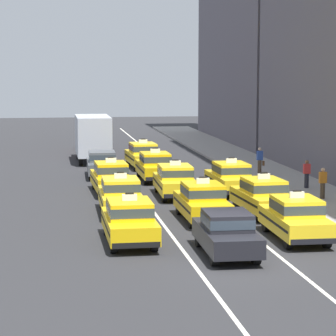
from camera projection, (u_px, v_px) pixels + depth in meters
ground_plane at (240, 263)px, 26.37m from camera, size 160.00×160.00×0.00m
lane_stripe_left_center at (130, 181)px, 45.72m from camera, size 0.14×80.00×0.01m
lane_stripe_center_right at (184, 179)px, 46.22m from camera, size 0.14×80.00×0.01m
sidewalk_curb at (301, 189)px, 42.17m from camera, size 4.00×90.00×0.15m
taxi_left_nearest at (129, 220)px, 29.30m from camera, size 1.82×4.56×1.96m
taxi_left_second at (120, 195)px, 35.15m from camera, size 1.89×4.59×1.96m
taxi_left_third at (111, 177)px, 41.01m from camera, size 1.94×4.61×1.96m
sedan_left_fourth at (102, 163)px, 47.18m from camera, size 1.89×4.35×1.58m
box_truck_left_fifth at (92, 136)px, 54.97m from camera, size 2.31×6.96×3.27m
sedan_left_sixth at (89, 140)px, 62.45m from camera, size 1.94×4.37×1.58m
sedan_center_nearest at (227, 232)px, 27.39m from camera, size 1.84×4.33×1.58m
taxi_center_second at (202, 201)px, 33.58m from camera, size 1.82×4.56×1.96m
taxi_center_third at (175, 180)px, 39.84m from camera, size 1.94×4.61×1.96m
taxi_center_fourth at (155, 166)px, 45.69m from camera, size 1.84×4.57×1.96m
taxi_center_fifth at (143, 155)px, 51.55m from camera, size 1.99×4.63×1.96m
taxi_right_nearest at (296, 217)px, 29.90m from camera, size 1.90×4.59×1.96m
taxi_right_second at (263, 196)px, 34.98m from camera, size 2.00×4.63×1.96m
taxi_right_third at (231, 177)px, 40.88m from camera, size 1.92×4.60×1.96m
pedestrian_mid_block at (260, 160)px, 47.69m from camera, size 0.47×0.24×1.60m
pedestrian_trailing at (323, 183)px, 38.48m from camera, size 0.36×0.24×1.54m
pedestrian_far_corner at (307, 174)px, 41.91m from camera, size 0.36×0.24×1.52m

